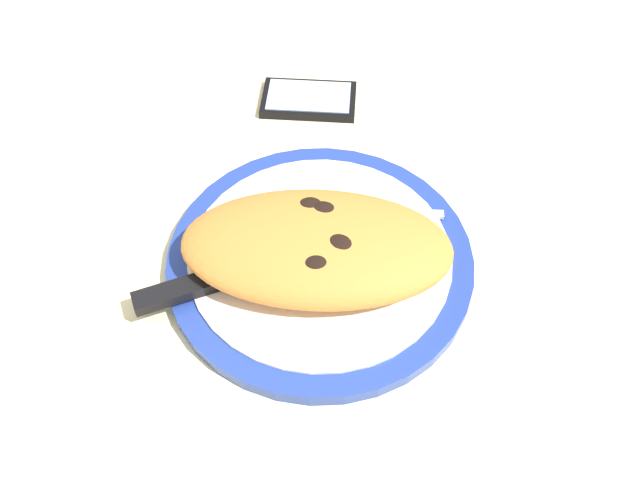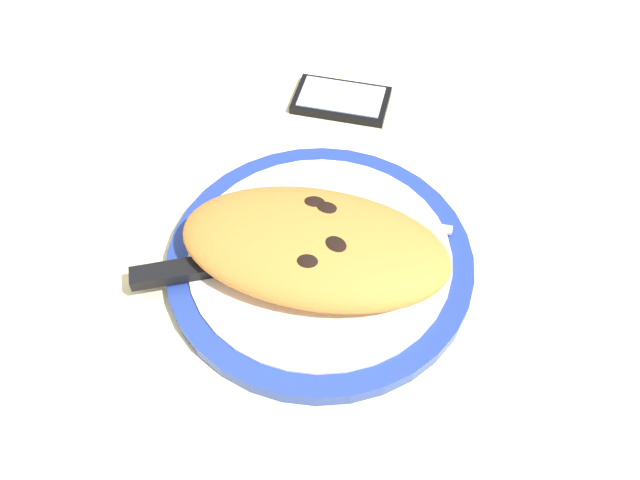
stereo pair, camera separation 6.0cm
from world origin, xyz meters
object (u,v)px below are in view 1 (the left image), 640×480
at_px(knife, 222,278).
at_px(calzone, 319,247).
at_px(fork, 345,211).
at_px(smartphone, 309,99).
at_px(plate, 320,259).

bearing_deg(knife, calzone, -152.59).
height_order(fork, knife, knife).
bearing_deg(smartphone, calzone, 107.42).
relative_size(fork, knife, 0.83).
xyz_separation_m(plate, calzone, (-0.00, 0.01, 0.03)).
distance_m(calzone, fork, 0.07).
height_order(calzone, smartphone, calzone).
bearing_deg(knife, smartphone, -91.13).
bearing_deg(plate, smartphone, -72.24).
relative_size(calzone, knife, 1.36).
bearing_deg(smartphone, fork, 115.93).
bearing_deg(smartphone, knife, 88.87).
distance_m(plate, knife, 0.10).
height_order(plate, fork, fork).
height_order(plate, smartphone, plate).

